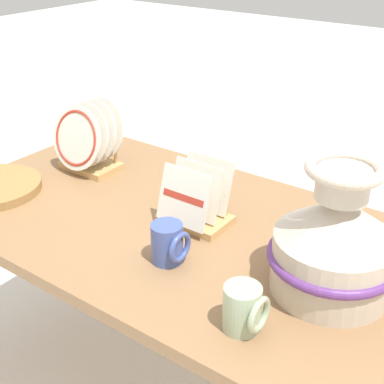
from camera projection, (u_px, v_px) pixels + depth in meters
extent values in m
cube|color=olive|center=(192.00, 233.00, 1.47)|extent=(1.53, 0.79, 0.03)
cylinder|color=olive|center=(102.00, 215.00, 2.25)|extent=(0.06, 0.06, 0.65)
cylinder|color=beige|center=(331.00, 263.00, 1.19)|extent=(0.27, 0.27, 0.14)
cone|color=beige|center=(338.00, 218.00, 1.14)|extent=(0.27, 0.27, 0.09)
cylinder|color=beige|center=(343.00, 184.00, 1.10)|extent=(0.11, 0.11, 0.07)
torus|color=beige|center=(345.00, 169.00, 1.08)|extent=(0.17, 0.17, 0.02)
torus|color=#60337A|center=(332.00, 257.00, 1.18)|extent=(0.29, 0.29, 0.02)
cube|color=tan|center=(91.00, 166.00, 1.80)|extent=(0.19, 0.13, 0.02)
cylinder|color=tan|center=(87.00, 145.00, 1.85)|extent=(0.01, 0.01, 0.06)
cylinder|color=tan|center=(115.00, 154.00, 1.78)|extent=(0.01, 0.01, 0.06)
cylinder|color=silver|center=(76.00, 138.00, 1.71)|extent=(0.21, 0.07, 0.20)
torus|color=#B23323|center=(76.00, 138.00, 1.70)|extent=(0.18, 0.06, 0.18)
cylinder|color=silver|center=(84.00, 135.00, 1.73)|extent=(0.21, 0.07, 0.20)
cylinder|color=silver|center=(92.00, 132.00, 1.76)|extent=(0.21, 0.07, 0.20)
cylinder|color=silver|center=(100.00, 129.00, 1.78)|extent=(0.21, 0.07, 0.20)
cube|color=tan|center=(195.00, 219.00, 1.48)|extent=(0.19, 0.13, 0.02)
cylinder|color=tan|center=(187.00, 192.00, 1.53)|extent=(0.01, 0.01, 0.06)
cylinder|color=tan|center=(226.00, 205.00, 1.47)|extent=(0.01, 0.01, 0.06)
cube|color=silver|center=(184.00, 198.00, 1.40)|extent=(0.15, 0.05, 0.15)
cube|color=silver|center=(196.00, 190.00, 1.44)|extent=(0.15, 0.05, 0.15)
cube|color=silver|center=(207.00, 183.00, 1.48)|extent=(0.15, 0.05, 0.15)
cube|color=#B23323|center=(183.00, 198.00, 1.40)|extent=(0.13, 0.01, 0.02)
cylinder|color=#42569E|center=(167.00, 243.00, 1.30)|extent=(0.08, 0.08, 0.10)
torus|color=#42569E|center=(180.00, 247.00, 1.28)|extent=(0.01, 0.08, 0.08)
cylinder|color=#9EB28E|center=(242.00, 308.00, 1.08)|extent=(0.08, 0.08, 0.10)
torus|color=#9EB28E|center=(259.00, 315.00, 1.06)|extent=(0.01, 0.08, 0.08)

